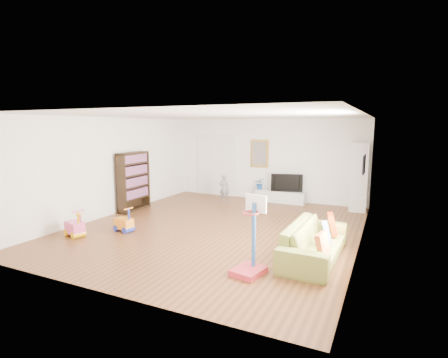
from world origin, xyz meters
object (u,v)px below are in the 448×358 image
at_px(basketball_hoop, 249,236).
at_px(media_console, 280,197).
at_px(bookshelf, 134,181).
at_px(sofa, 315,241).

bearing_deg(basketball_hoop, media_console, 112.70).
xyz_separation_m(bookshelf, basketball_hoop, (4.72, -2.79, -0.19)).
relative_size(media_console, sofa, 0.72).
height_order(sofa, basketball_hoop, basketball_hoop).
relative_size(bookshelf, basketball_hoop, 1.28).
relative_size(bookshelf, sofa, 0.76).
bearing_deg(media_console, basketball_hoop, -76.75).
bearing_deg(media_console, bookshelf, -139.18).
xyz_separation_m(media_console, basketball_hoop, (1.11, -5.67, 0.48)).
bearing_deg(basketball_hoop, bookshelf, 161.01).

